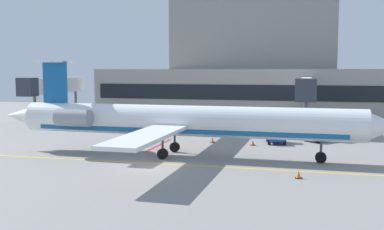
# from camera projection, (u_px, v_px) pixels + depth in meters

# --- Properties ---
(ground) EXTENTS (120.00, 120.00, 0.11)m
(ground) POSITION_uv_depth(u_px,v_px,m) (152.00, 168.00, 35.14)
(ground) COLOR gray
(terminal_building) EXTENTS (57.80, 17.66, 20.31)m
(terminal_building) POSITION_uv_depth(u_px,v_px,m) (261.00, 69.00, 81.24)
(terminal_building) COLOR gray
(terminal_building) RESTS_ON ground
(jet_bridge_west) EXTENTS (2.40, 20.00, 6.48)m
(jet_bridge_west) POSITION_uv_depth(u_px,v_px,m) (306.00, 88.00, 60.07)
(jet_bridge_west) COLOR silver
(jet_bridge_west) RESTS_ON ground
(jet_bridge_east) EXTENTS (2.40, 16.37, 6.35)m
(jet_bridge_east) POSITION_uv_depth(u_px,v_px,m) (52.00, 86.00, 71.38)
(jet_bridge_east) COLOR silver
(jet_bridge_east) RESTS_ON ground
(regional_jet) EXTENTS (35.12, 25.44, 8.34)m
(regional_jet) POSITION_uv_depth(u_px,v_px,m) (180.00, 121.00, 39.47)
(regional_jet) COLOR white
(regional_jet) RESTS_ON ground
(baggage_tug) EXTENTS (2.19, 3.08, 1.75)m
(baggage_tug) POSITION_uv_depth(u_px,v_px,m) (276.00, 135.00, 46.82)
(baggage_tug) COLOR #19389E
(baggage_tug) RESTS_ON ground
(pushback_tractor) EXTENTS (3.53, 3.73, 1.78)m
(pushback_tractor) POSITION_uv_depth(u_px,v_px,m) (322.00, 133.00, 48.06)
(pushback_tractor) COLOR silver
(pushback_tractor) RESTS_ON ground
(fuel_tank) EXTENTS (6.51, 2.03, 2.36)m
(fuel_tank) POSITION_uv_depth(u_px,v_px,m) (144.00, 112.00, 66.97)
(fuel_tank) COLOR white
(fuel_tank) RESTS_ON ground
(safety_cone_alpha) EXTENTS (0.47, 0.47, 0.55)m
(safety_cone_alpha) POSITION_uv_depth(u_px,v_px,m) (213.00, 140.00, 47.07)
(safety_cone_alpha) COLOR orange
(safety_cone_alpha) RESTS_ON ground
(safety_cone_bravo) EXTENTS (0.47, 0.47, 0.55)m
(safety_cone_bravo) POSITION_uv_depth(u_px,v_px,m) (253.00, 143.00, 45.39)
(safety_cone_bravo) COLOR orange
(safety_cone_bravo) RESTS_ON ground
(safety_cone_charlie) EXTENTS (0.47, 0.47, 0.55)m
(safety_cone_charlie) POSITION_uv_depth(u_px,v_px,m) (298.00, 175.00, 31.53)
(safety_cone_charlie) COLOR orange
(safety_cone_charlie) RESTS_ON ground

